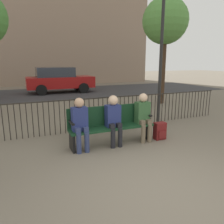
{
  "coord_description": "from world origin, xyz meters",
  "views": [
    {
      "loc": [
        -1.96,
        -2.34,
        1.94
      ],
      "look_at": [
        0.0,
        2.24,
        0.8
      ],
      "focal_mm": 35.0,
      "sensor_mm": 36.0,
      "label": 1
    }
  ],
  "objects_px": {
    "tree_0": "(165,22)",
    "seated_person_1": "(114,117)",
    "seated_person_2": "(143,115)",
    "parked_car_0": "(59,80)",
    "lamp_post": "(162,37)",
    "seated_person_0": "(80,121)",
    "park_bench": "(111,123)",
    "backpack": "(160,131)"
  },
  "relations": [
    {
      "from": "tree_0",
      "to": "seated_person_1",
      "type": "bearing_deg",
      "value": -136.44
    },
    {
      "from": "seated_person_2",
      "to": "parked_car_0",
      "type": "relative_size",
      "value": 0.28
    },
    {
      "from": "tree_0",
      "to": "lamp_post",
      "type": "distance_m",
      "value": 3.59
    },
    {
      "from": "seated_person_1",
      "to": "parked_car_0",
      "type": "relative_size",
      "value": 0.28
    },
    {
      "from": "seated_person_0",
      "to": "tree_0",
      "type": "bearing_deg",
      "value": 38.72
    },
    {
      "from": "lamp_post",
      "to": "parked_car_0",
      "type": "xyz_separation_m",
      "value": [
        -1.75,
        8.52,
        -1.85
      ]
    },
    {
      "from": "park_bench",
      "to": "lamp_post",
      "type": "height_order",
      "value": "lamp_post"
    },
    {
      "from": "seated_person_2",
      "to": "parked_car_0",
      "type": "distance_m",
      "value": 9.9
    },
    {
      "from": "seated_person_1",
      "to": "seated_person_2",
      "type": "distance_m",
      "value": 0.8
    },
    {
      "from": "park_bench",
      "to": "seated_person_2",
      "type": "bearing_deg",
      "value": -9.08
    },
    {
      "from": "park_bench",
      "to": "parked_car_0",
      "type": "bearing_deg",
      "value": 87.13
    },
    {
      "from": "tree_0",
      "to": "seated_person_2",
      "type": "bearing_deg",
      "value": -130.55
    },
    {
      "from": "seated_person_0",
      "to": "seated_person_2",
      "type": "relative_size",
      "value": 0.99
    },
    {
      "from": "seated_person_0",
      "to": "parked_car_0",
      "type": "height_order",
      "value": "parked_car_0"
    },
    {
      "from": "backpack",
      "to": "lamp_post",
      "type": "xyz_separation_m",
      "value": [
        0.97,
        1.47,
        2.48
      ]
    },
    {
      "from": "seated_person_1",
      "to": "parked_car_0",
      "type": "xyz_separation_m",
      "value": [
        0.47,
        9.89,
        0.16
      ]
    },
    {
      "from": "parked_car_0",
      "to": "seated_person_1",
      "type": "bearing_deg",
      "value": -92.72
    },
    {
      "from": "backpack",
      "to": "parked_car_0",
      "type": "relative_size",
      "value": 0.1
    },
    {
      "from": "park_bench",
      "to": "seated_person_1",
      "type": "bearing_deg",
      "value": -81.34
    },
    {
      "from": "seated_person_2",
      "to": "tree_0",
      "type": "bearing_deg",
      "value": 49.45
    },
    {
      "from": "seated_person_1",
      "to": "seated_person_0",
      "type": "bearing_deg",
      "value": -179.97
    },
    {
      "from": "seated_person_0",
      "to": "parked_car_0",
      "type": "xyz_separation_m",
      "value": [
        1.27,
        9.89,
        0.17
      ]
    },
    {
      "from": "seated_person_2",
      "to": "tree_0",
      "type": "distance_m",
      "value": 6.19
    },
    {
      "from": "lamp_post",
      "to": "parked_car_0",
      "type": "relative_size",
      "value": 0.99
    },
    {
      "from": "seated_person_0",
      "to": "lamp_post",
      "type": "relative_size",
      "value": 0.29
    },
    {
      "from": "park_bench",
      "to": "seated_person_2",
      "type": "xyz_separation_m",
      "value": [
        0.82,
        -0.13,
        0.17
      ]
    },
    {
      "from": "seated_person_0",
      "to": "seated_person_1",
      "type": "height_order",
      "value": "seated_person_1"
    },
    {
      "from": "backpack",
      "to": "lamp_post",
      "type": "height_order",
      "value": "lamp_post"
    },
    {
      "from": "seated_person_2",
      "to": "park_bench",
      "type": "bearing_deg",
      "value": 170.92
    },
    {
      "from": "seated_person_0",
      "to": "lamp_post",
      "type": "height_order",
      "value": "lamp_post"
    },
    {
      "from": "lamp_post",
      "to": "seated_person_2",
      "type": "bearing_deg",
      "value": -136.1
    },
    {
      "from": "seated_person_2",
      "to": "tree_0",
      "type": "relative_size",
      "value": 0.25
    },
    {
      "from": "park_bench",
      "to": "lamp_post",
      "type": "relative_size",
      "value": 0.5
    },
    {
      "from": "seated_person_2",
      "to": "backpack",
      "type": "height_order",
      "value": "seated_person_2"
    },
    {
      "from": "seated_person_0",
      "to": "seated_person_2",
      "type": "xyz_separation_m",
      "value": [
        1.61,
        0.0,
        0.0
      ]
    },
    {
      "from": "park_bench",
      "to": "backpack",
      "type": "height_order",
      "value": "park_bench"
    },
    {
      "from": "seated_person_1",
      "to": "lamp_post",
      "type": "bearing_deg",
      "value": 31.55
    },
    {
      "from": "park_bench",
      "to": "parked_car_0",
      "type": "relative_size",
      "value": 0.49
    },
    {
      "from": "tree_0",
      "to": "parked_car_0",
      "type": "xyz_separation_m",
      "value": [
        -3.85,
        5.78,
        -2.86
      ]
    },
    {
      "from": "lamp_post",
      "to": "parked_car_0",
      "type": "bearing_deg",
      "value": 101.61
    },
    {
      "from": "seated_person_0",
      "to": "seated_person_2",
      "type": "bearing_deg",
      "value": 0.01
    },
    {
      "from": "seated_person_0",
      "to": "lamp_post",
      "type": "xyz_separation_m",
      "value": [
        3.03,
        1.36,
        2.03
      ]
    }
  ]
}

